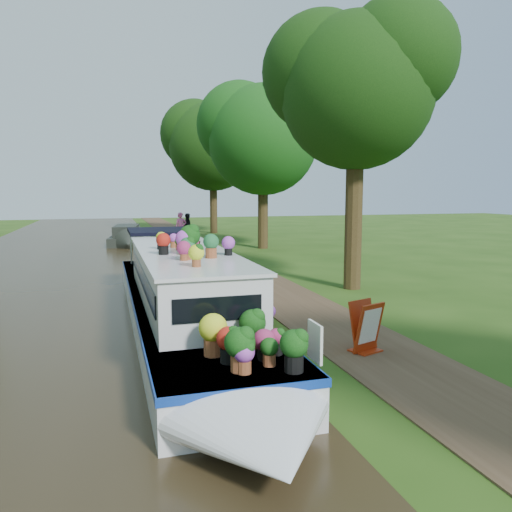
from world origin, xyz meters
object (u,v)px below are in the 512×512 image
(sandwich_board, at_px, (366,329))
(pedestrian_dark, at_px, (188,227))
(pedestrian_pink, at_px, (181,228))
(plant_boat, at_px, (185,297))
(second_boat, at_px, (126,237))

(sandwich_board, bearing_deg, pedestrian_dark, 69.74)
(pedestrian_pink, height_order, pedestrian_dark, pedestrian_pink)
(pedestrian_dark, bearing_deg, sandwich_board, -95.11)
(pedestrian_dark, bearing_deg, pedestrian_pink, -123.97)
(pedestrian_pink, bearing_deg, pedestrian_dark, 65.35)
(plant_boat, height_order, pedestrian_pink, plant_boat)
(second_boat, bearing_deg, pedestrian_pink, 4.00)
(pedestrian_dark, bearing_deg, second_boat, -171.29)
(sandwich_board, bearing_deg, second_boat, 79.60)
(plant_boat, distance_m, pedestrian_dark, 21.23)
(pedestrian_dark, bearing_deg, plant_boat, -103.86)
(plant_boat, bearing_deg, pedestrian_pink, 82.10)
(second_boat, xyz_separation_m, pedestrian_dark, (3.89, 0.93, 0.44))
(plant_boat, height_order, second_boat, plant_boat)
(pedestrian_pink, relative_size, pedestrian_dark, 1.07)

